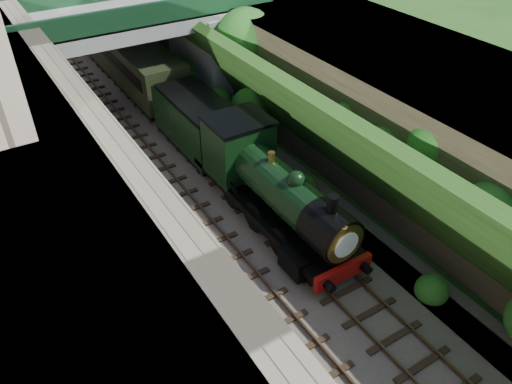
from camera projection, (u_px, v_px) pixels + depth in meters
name	position (u px, v px, depth m)	size (l,w,h in m)	color
trackbed	(161.00, 134.00, 29.49)	(10.00, 90.00, 0.20)	#473F38
retaining_wall	(52.00, 104.00, 25.12)	(1.00, 90.00, 7.00)	#756B56
street_plateau_right	(294.00, 53.00, 31.74)	(8.00, 90.00, 6.25)	#262628
embankment_slope	(233.00, 76.00, 29.95)	(4.50, 90.00, 6.36)	#1E4714
track_left	(128.00, 141.00, 28.55)	(2.50, 90.00, 0.20)	black
track_right	(179.00, 127.00, 29.91)	(2.50, 90.00, 0.20)	black
road_bridge	(142.00, 45.00, 30.25)	(16.00, 6.40, 7.25)	gray
tree	(246.00, 40.00, 29.23)	(3.60, 3.80, 6.60)	black
locomotive	(273.00, 189.00, 22.02)	(3.10, 10.22, 3.83)	black
tender	(198.00, 125.00, 27.21)	(2.70, 6.00, 3.05)	black
coach_front	(118.00, 47.00, 35.55)	(2.90, 18.00, 3.70)	black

